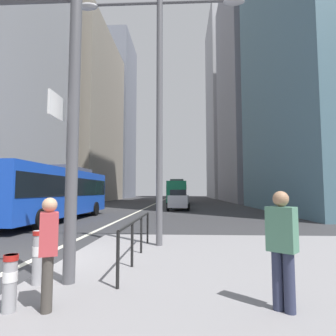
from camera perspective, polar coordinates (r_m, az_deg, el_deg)
The scene contains 17 objects.
ground_plane at distance 27.20m, azimuth -5.46°, elevation -8.48°, with size 160.00×160.00×0.00m, color #303033.
median_island at distance 6.31m, azimuth 18.60°, elevation -20.32°, with size 9.00×10.00×0.15m, color gray.
lane_centre_line at distance 37.10m, azimuth -3.21°, elevation -7.47°, with size 0.20×80.00×0.01m, color beige.
office_tower_left_mid at distance 58.11m, azimuth -17.53°, elevation 9.75°, with size 12.39×23.66×32.19m, color gray.
office_tower_left_far at distance 83.46m, azimuth -11.20°, elevation 9.88°, with size 11.12×16.82×45.38m, color slate.
office_tower_right_mid at distance 55.76m, azimuth 16.88°, elevation 15.29°, with size 10.66×21.47×41.36m, color gray.
office_tower_right_far at distance 81.36m, azimuth 12.27°, elevation 12.00°, with size 11.05×21.24×50.08m, color #9E9EA3.
city_bus_blue_oncoming at distance 18.55m, azimuth -21.79°, elevation -4.25°, with size 2.89×12.21×3.40m.
city_bus_red_receding at distance 40.54m, azimuth 1.92°, elevation -4.66°, with size 2.78×10.87×3.40m.
car_oncoming_mid at distance 27.00m, azimuth -19.54°, elevation -6.16°, with size 2.06×4.09×1.94m.
car_receding_near at distance 27.26m, azimuth 2.23°, elevation -6.41°, with size 2.21×4.57×1.94m.
street_lamp_post at distance 9.42m, azimuth -1.71°, elevation 17.00°, with size 5.50×0.32×8.00m.
bollard_left at distance 4.71m, azimuth -29.30°, elevation -19.09°, with size 0.20×0.20×0.77m.
bollard_right at distance 5.75m, azimuth -24.82°, elevation -15.58°, with size 0.20×0.20×0.94m.
pedestrian_railing at distance 7.10m, azimuth -6.24°, elevation -12.16°, with size 0.06×4.22×0.98m.
pedestrian_waiting at distance 4.47m, azimuth -23.04°, elevation -14.57°, with size 0.38×0.45×1.56m.
pedestrian_walking at distance 4.39m, azimuth 22.08°, elevation -14.02°, with size 0.45×0.43×1.65m.
Camera 1 is at (3.90, -6.86, 1.80)m, focal length 30.16 mm.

